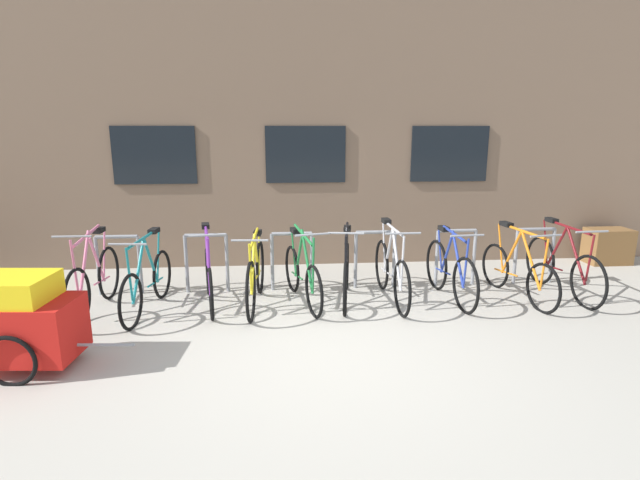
# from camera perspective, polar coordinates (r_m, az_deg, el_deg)

# --- Properties ---
(ground_plane) EXTENTS (42.00, 42.00, 0.00)m
(ground_plane) POSITION_cam_1_polar(r_m,az_deg,el_deg) (5.28, 0.38, -12.41)
(ground_plane) COLOR #B2ADA0
(storefront_building) EXTENTS (28.00, 5.83, 4.88)m
(storefront_building) POSITION_cam_1_polar(r_m,az_deg,el_deg) (10.85, -2.60, 13.92)
(storefront_building) COLOR #7A604C
(storefront_building) RESTS_ON ground
(bike_rack) EXTENTS (6.61, 0.05, 0.85)m
(bike_rack) POSITION_cam_1_polar(r_m,az_deg,el_deg) (6.92, 1.64, -1.64)
(bike_rack) COLOR gray
(bike_rack) RESTS_ON ground
(bicycle_maroon) EXTENTS (0.44, 1.81, 1.04)m
(bicycle_maroon) POSITION_cam_1_polar(r_m,az_deg,el_deg) (7.52, 26.72, -2.83)
(bicycle_maroon) COLOR black
(bicycle_maroon) RESTS_ON ground
(bicycle_purple) EXTENTS (0.46, 1.62, 1.06)m
(bicycle_purple) POSITION_cam_1_polar(r_m,az_deg,el_deg) (6.49, -13.00, -4.27)
(bicycle_purple) COLOR black
(bicycle_purple) RESTS_ON ground
(bicycle_silver) EXTENTS (0.44, 1.80, 1.07)m
(bicycle_silver) POSITION_cam_1_polar(r_m,az_deg,el_deg) (6.55, 8.41, -3.71)
(bicycle_silver) COLOR black
(bicycle_silver) RESTS_ON ground
(bicycle_black) EXTENTS (0.45, 1.70, 1.06)m
(bicycle_black) POSITION_cam_1_polar(r_m,az_deg,el_deg) (6.51, 3.12, -3.87)
(bicycle_black) COLOR black
(bicycle_black) RESTS_ON ground
(bicycle_pink) EXTENTS (0.44, 1.75, 1.10)m
(bicycle_pink) POSITION_cam_1_polar(r_m,az_deg,el_deg) (6.74, -25.15, -4.37)
(bicycle_pink) COLOR black
(bicycle_pink) RESTS_ON ground
(bicycle_blue) EXTENTS (0.44, 1.68, 1.01)m
(bicycle_blue) POSITION_cam_1_polar(r_m,az_deg,el_deg) (6.76, 15.12, -3.59)
(bicycle_blue) COLOR black
(bicycle_blue) RESTS_ON ground
(bicycle_teal) EXTENTS (0.44, 1.74, 1.02)m
(bicycle_teal) POSITION_cam_1_polar(r_m,az_deg,el_deg) (6.49, -19.70, -4.71)
(bicycle_teal) COLOR black
(bicycle_teal) RESTS_ON ground
(bicycle_yellow) EXTENTS (0.44, 1.81, 1.01)m
(bicycle_yellow) POSITION_cam_1_polar(r_m,az_deg,el_deg) (6.37, -7.60, -4.16)
(bicycle_yellow) COLOR black
(bicycle_yellow) RESTS_ON ground
(bicycle_green) EXTENTS (0.54, 1.65, 1.05)m
(bicycle_green) POSITION_cam_1_polar(r_m,az_deg,el_deg) (6.42, -2.12, -4.16)
(bicycle_green) COLOR black
(bicycle_green) RESTS_ON ground
(bicycle_orange) EXTENTS (0.44, 1.70, 1.01)m
(bicycle_orange) POSITION_cam_1_polar(r_m,az_deg,el_deg) (7.10, 22.31, -3.48)
(bicycle_orange) COLOR black
(bicycle_orange) RESTS_ON ground
(bike_trailer) EXTENTS (1.47, 0.74, 0.95)m
(bike_trailer) POSITION_cam_1_polar(r_m,az_deg,el_deg) (5.43, -31.46, -8.14)
(bike_trailer) COLOR red
(bike_trailer) RESTS_ON ground
(planter_box) EXTENTS (0.70, 0.44, 0.60)m
(planter_box) POSITION_cam_1_polar(r_m,az_deg,el_deg) (9.65, 30.86, -0.62)
(planter_box) COLOR brown
(planter_box) RESTS_ON ground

